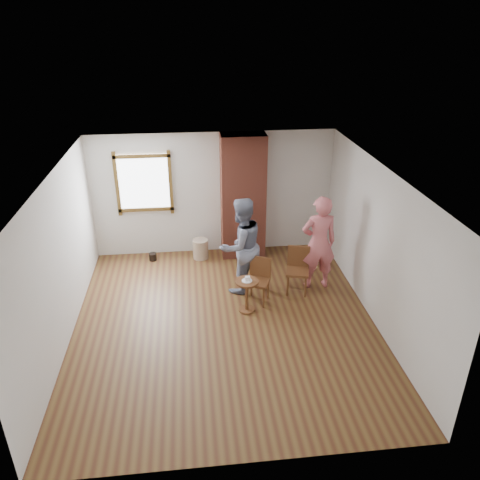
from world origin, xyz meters
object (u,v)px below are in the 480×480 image
at_px(dining_chair_right, 298,267).
at_px(person_pink, 319,243).
at_px(man, 241,246).
at_px(dining_chair_left, 259,277).
at_px(stoneware_crock, 201,249).
at_px(side_table, 247,291).

distance_m(dining_chair_right, person_pink, 0.59).
bearing_deg(man, dining_chair_right, 142.77).
bearing_deg(dining_chair_right, person_pink, 29.87).
relative_size(dining_chair_left, dining_chair_right, 0.96).
height_order(dining_chair_left, dining_chair_right, dining_chair_right).
bearing_deg(man, dining_chair_left, 95.24).
relative_size(dining_chair_left, person_pink, 0.46).
height_order(stoneware_crock, dining_chair_left, dining_chair_left).
height_order(dining_chair_left, side_table, dining_chair_left).
relative_size(dining_chair_right, side_table, 1.44).
relative_size(dining_chair_right, man, 0.48).
relative_size(dining_chair_left, side_table, 1.38).
relative_size(stoneware_crock, side_table, 0.70).
height_order(side_table, person_pink, person_pink).
bearing_deg(stoneware_crock, dining_chair_left, -60.67).
xyz_separation_m(dining_chair_left, dining_chair_right, (0.77, 0.25, 0.02)).
bearing_deg(person_pink, dining_chair_right, 12.96).
bearing_deg(man, stoneware_crock, -91.93).
relative_size(side_table, man, 0.33).
bearing_deg(person_pink, side_table, 23.41).
distance_m(side_table, person_pink, 1.65).
distance_m(stoneware_crock, dining_chair_left, 2.02).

